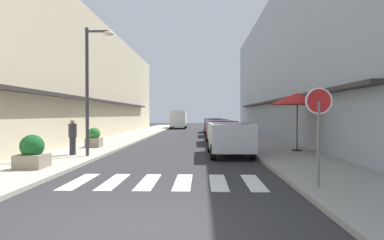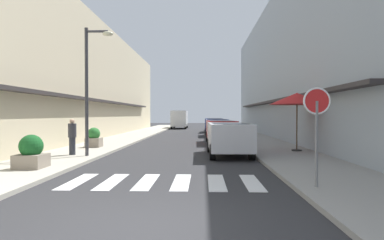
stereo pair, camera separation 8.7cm
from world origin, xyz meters
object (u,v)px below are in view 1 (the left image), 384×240
Objects in this scene: street_lamp at (92,78)px; cafe_umbrella at (297,99)px; planter_corner at (32,153)px; planter_midblock at (94,138)px; parked_car_distant at (213,123)px; parked_car_far at (216,125)px; parked_car_near at (229,135)px; round_street_sign at (319,111)px; delivery_van at (179,118)px; pedestrian_walking_near at (73,136)px; parked_car_mid at (221,129)px.

street_lamp is 1.93× the size of cafe_umbrella.
planter_corner reaches higher than planter_midblock.
cafe_umbrella reaches higher than planter_midblock.
parked_car_far is at bearing -90.00° from parked_car_distant.
round_street_sign is (1.55, -6.68, 1.00)m from parked_car_near.
round_street_sign is at bearing -80.69° from delivery_van.
cafe_umbrella is at bearing -79.82° from parked_car_distant.
cafe_umbrella is 2.56× the size of planter_corner.
pedestrian_walking_near is at bearing 161.45° from street_lamp.
parked_car_distant is at bearing 67.71° from planter_midblock.
planter_midblock is 0.67× the size of pedestrian_walking_near.
pedestrian_walking_near is at bearing -94.81° from delivery_van.
parked_car_far is 0.92× the size of parked_car_distant.
street_lamp reaches higher than round_street_sign.
parked_car_distant reaches higher than planter_corner.
planter_corner is 0.70× the size of pedestrian_walking_near.
parked_car_mid is 9.78m from pedestrian_walking_near.
parked_car_mid is 13.17m from parked_car_distant.
parked_car_distant is 0.83× the size of street_lamp.
street_lamp is (-1.55, -29.83, 1.97)m from delivery_van.
parked_car_near is at bearing -20.57° from planter_midblock.
parked_car_near and parked_car_mid have the same top height.
parked_car_far is at bearing 105.23° from cafe_umbrella.
planter_corner is 1.04× the size of planter_midblock.
cafe_umbrella reaches higher than planter_corner.
round_street_sign is 0.86× the size of cafe_umbrella.
planter_corner is at bearing -110.95° from parked_car_far.
planter_midblock is at bearing -95.82° from delivery_van.
planter_corner is (-8.23, 2.49, -1.31)m from round_street_sign.
parked_car_mid is 3.93× the size of planter_midblock.
planter_corner is at bearing -147.94° from parked_car_near.
parked_car_far is 12.69m from cafe_umbrella.
parked_car_mid is 22.84m from delivery_van.
parked_car_mid is at bearing 96.77° from round_street_sign.
parked_car_distant is 18.76m from cafe_umbrella.
pedestrian_walking_near is (-6.75, -0.73, 0.00)m from parked_car_near.
street_lamp is 4.72m from planter_midblock.
parked_car_distant is 1.60× the size of cafe_umbrella.
parked_car_distant is at bearing 123.17° from pedestrian_walking_near.
street_lamp is at bearing 74.46° from planter_corner.
delivery_van is 35.94m from round_street_sign.
round_street_sign is 9.38m from street_lamp.
street_lamp is (-5.81, -20.57, 2.46)m from parked_car_distant.
pedestrian_walking_near is at bearing -173.81° from parked_car_near.
planter_midblock is (-6.94, 2.60, -0.32)m from parked_car_near.
delivery_van is at bearing 87.03° from street_lamp.
street_lamp is (-5.81, -7.40, 2.46)m from parked_car_mid.
parked_car_far is 18.69m from planter_corner.
parked_car_distant is at bearing 74.23° from street_lamp.
round_street_sign is at bearing -37.43° from street_lamp.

